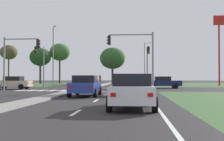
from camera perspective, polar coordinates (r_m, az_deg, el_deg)
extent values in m
plane|color=#282628|center=(36.49, -4.76, -3.54)|extent=(200.00, 200.00, 0.00)
cube|color=gray|center=(18.01, -14.52, -5.53)|extent=(1.20, 22.00, 0.14)
cube|color=gray|center=(61.28, -1.01, -2.59)|extent=(1.20, 36.00, 0.14)
cube|color=silver|center=(11.85, -6.99, -8.08)|extent=(0.14, 2.00, 0.01)
cube|color=silver|center=(17.74, -3.13, -5.84)|extent=(0.14, 2.00, 0.01)
cube|color=silver|center=(23.69, -1.21, -4.71)|extent=(0.14, 2.00, 0.01)
cube|color=silver|center=(18.07, 7.71, -5.75)|extent=(0.14, 24.00, 0.01)
cube|color=silver|center=(29.10, 0.44, -4.09)|extent=(6.40, 0.50, 0.01)
cube|color=silver|center=(33.16, -17.23, -3.69)|extent=(0.70, 2.80, 0.01)
cube|color=silver|center=(32.75, -15.36, -3.73)|extent=(0.70, 2.80, 0.01)
cube|color=silver|center=(32.38, -13.44, -3.77)|extent=(0.70, 2.80, 0.01)
cube|color=silver|center=(32.05, -11.48, -3.81)|extent=(0.70, 2.80, 0.01)
cube|color=silver|center=(31.75, -9.48, -3.84)|extent=(0.70, 2.80, 0.01)
cube|color=#161E47|center=(38.44, 9.95, -2.42)|extent=(4.40, 1.82, 0.68)
cube|color=black|center=(38.41, 9.73, -1.53)|extent=(2.02, 1.60, 0.52)
cube|color=red|center=(38.98, 6.60, -2.32)|extent=(0.04, 0.20, 0.14)
cube|color=red|center=(37.60, 6.68, -2.36)|extent=(0.04, 0.20, 0.14)
cylinder|color=black|center=(39.50, 11.87, -2.88)|extent=(0.64, 0.22, 0.64)
cylinder|color=black|center=(37.70, 12.22, -2.95)|extent=(0.64, 0.22, 0.64)
cylinder|color=black|center=(39.24, 7.78, -2.91)|extent=(0.64, 0.22, 0.64)
cylinder|color=black|center=(37.43, 7.94, -2.98)|extent=(0.64, 0.22, 0.64)
cube|color=silver|center=(13.32, 3.93, -4.45)|extent=(1.82, 4.46, 0.71)
cube|color=black|center=(13.15, 3.92, -1.80)|extent=(1.60, 2.05, 0.52)
cube|color=red|center=(11.10, 0.23, -4.70)|extent=(0.20, 0.04, 0.14)
cube|color=red|center=(11.08, 7.41, -4.70)|extent=(0.20, 0.04, 0.14)
cylinder|color=black|center=(14.80, 0.43, -5.52)|extent=(0.22, 0.64, 0.64)
cylinder|color=black|center=(14.78, 7.53, -5.51)|extent=(0.22, 0.64, 0.64)
cylinder|color=black|center=(11.96, -0.53, -6.51)|extent=(0.22, 0.64, 0.64)
cylinder|color=black|center=(11.94, 8.27, -6.50)|extent=(0.22, 0.64, 0.64)
cube|color=#B7B7BC|center=(33.81, 4.20, -2.53)|extent=(4.30, 1.77, 0.75)
cube|color=black|center=(33.80, 4.46, -1.45)|extent=(1.98, 1.56, 0.52)
cube|color=red|center=(33.20, 7.95, -2.41)|extent=(0.04, 0.20, 0.14)
cube|color=red|center=(34.54, 7.82, -2.37)|extent=(0.04, 0.20, 0.14)
cylinder|color=black|center=(32.97, 1.80, -3.22)|extent=(0.64, 0.22, 0.64)
cylinder|color=black|center=(34.74, 1.94, -3.12)|extent=(0.64, 0.22, 0.64)
cylinder|color=black|center=(32.96, 6.60, -3.21)|extent=(0.64, 0.22, 0.64)
cylinder|color=black|center=(34.73, 6.49, -3.11)|extent=(0.64, 0.22, 0.64)
cube|color=navy|center=(22.07, -5.10, -3.22)|extent=(1.80, 4.57, 0.70)
cube|color=black|center=(21.91, -5.17, -1.63)|extent=(1.59, 2.10, 0.52)
cube|color=red|center=(19.94, -8.15, -3.21)|extent=(0.20, 0.04, 0.14)
cube|color=red|center=(19.69, -4.25, -3.25)|extent=(0.20, 0.04, 0.14)
cylinder|color=black|center=(23.69, -6.67, -3.94)|extent=(0.22, 0.64, 0.64)
cylinder|color=black|center=(23.41, -2.33, -3.98)|extent=(0.22, 0.64, 0.64)
cylinder|color=black|center=(20.83, -8.23, -4.29)|extent=(0.22, 0.64, 0.64)
cylinder|color=black|center=(20.51, -3.29, -4.35)|extent=(0.22, 0.64, 0.64)
cube|color=slate|center=(23.28, 4.02, -3.21)|extent=(1.76, 4.52, 0.63)
cube|color=black|center=(23.11, 4.02, -1.79)|extent=(1.55, 2.08, 0.52)
cube|color=red|center=(21.01, 2.15, -3.24)|extent=(0.20, 0.04, 0.14)
cube|color=red|center=(21.00, 5.80, -3.24)|extent=(0.20, 0.04, 0.14)
cylinder|color=black|center=(24.76, 2.01, -3.84)|extent=(0.22, 0.64, 0.64)
cylinder|color=black|center=(24.74, 6.09, -3.83)|extent=(0.22, 0.64, 0.64)
cylinder|color=black|center=(21.87, 1.69, -4.17)|extent=(0.22, 0.64, 0.64)
cylinder|color=black|center=(21.85, 6.31, -4.16)|extent=(0.22, 0.64, 0.64)
cube|color=#BCAD8E|center=(36.93, -18.66, -2.41)|extent=(4.33, 1.76, 0.69)
cube|color=black|center=(36.86, -18.44, -1.48)|extent=(1.99, 1.55, 0.52)
cube|color=red|center=(35.50, -15.83, -2.37)|extent=(0.04, 0.20, 0.14)
cube|color=red|center=(36.76, -15.11, -2.34)|extent=(0.04, 0.20, 0.14)
cylinder|color=black|center=(38.30, -20.05, -2.88)|extent=(0.64, 0.22, 0.64)
cylinder|color=black|center=(35.60, -17.16, -3.02)|extent=(0.64, 0.22, 0.64)
cylinder|color=black|center=(37.24, -16.16, -2.95)|extent=(0.64, 0.22, 0.64)
cylinder|color=gray|center=(44.69, -13.04, 0.68)|extent=(0.18, 0.18, 5.90)
cylinder|color=gray|center=(43.18, -13.73, 4.34)|extent=(0.12, 3.55, 0.12)
cube|color=black|center=(41.46, -14.50, 3.85)|extent=(0.32, 0.26, 0.95)
sphere|color=#360503|center=(41.34, -14.57, 4.29)|extent=(0.20, 0.20, 0.20)
sphere|color=orange|center=(41.31, -14.58, 3.87)|extent=(0.20, 0.20, 0.20)
sphere|color=black|center=(41.28, -14.58, 3.46)|extent=(0.20, 0.20, 0.20)
cylinder|color=gray|center=(32.34, -20.09, 1.22)|extent=(0.18, 0.18, 5.60)
cylinder|color=gray|center=(31.86, -17.13, 5.84)|extent=(3.55, 0.12, 0.12)
cube|color=black|center=(31.20, -14.09, 5.00)|extent=(0.26, 0.32, 0.95)
sphere|color=red|center=(31.18, -13.81, 5.56)|extent=(0.20, 0.20, 0.20)
sphere|color=#3A2405|center=(31.14, -13.81, 5.01)|extent=(0.20, 0.20, 0.20)
sphere|color=black|center=(31.11, -13.82, 4.46)|extent=(0.20, 0.20, 0.20)
cylinder|color=gray|center=(42.65, 6.83, 0.66)|extent=(0.18, 0.18, 5.76)
cylinder|color=gray|center=(41.01, 6.92, 4.42)|extent=(0.12, 3.64, 0.12)
cube|color=black|center=(39.15, 7.04, 3.92)|extent=(0.32, 0.26, 0.95)
sphere|color=#360503|center=(39.02, 7.05, 4.38)|extent=(0.20, 0.20, 0.20)
sphere|color=#3A2405|center=(38.99, 7.05, 3.94)|extent=(0.20, 0.20, 0.20)
sphere|color=green|center=(38.97, 7.05, 3.50)|extent=(0.20, 0.20, 0.20)
cylinder|color=gray|center=(29.49, 7.89, 1.70)|extent=(0.18, 0.18, 5.91)
cylinder|color=gray|center=(29.70, 3.68, 6.91)|extent=(4.32, 0.12, 0.12)
cube|color=black|center=(29.74, -0.51, 5.88)|extent=(0.26, 0.32, 0.95)
sphere|color=red|center=(29.79, -0.82, 6.45)|extent=(0.20, 0.20, 0.20)
sphere|color=#3A2405|center=(29.75, -0.82, 5.87)|extent=(0.20, 0.20, 0.20)
sphere|color=black|center=(29.72, -0.82, 5.30)|extent=(0.20, 0.20, 0.20)
cylinder|color=gray|center=(52.49, -11.30, 2.71)|extent=(0.20, 0.20, 10.17)
cylinder|color=gray|center=(51.92, -11.11, 8.30)|extent=(1.00, 2.22, 0.10)
ellipsoid|color=#B2B2A8|center=(50.74, -10.94, 8.41)|extent=(0.56, 0.28, 0.20)
cylinder|color=gray|center=(78.83, 6.31, 1.51)|extent=(0.20, 0.20, 10.63)
cylinder|color=gray|center=(78.75, 6.85, 5.33)|extent=(1.55, 1.17, 0.10)
ellipsoid|color=#B2B2A8|center=(78.23, 7.42, 5.30)|extent=(0.56, 0.28, 0.20)
cylinder|color=maroon|center=(47.05, -2.32, -2.42)|extent=(0.16, 0.16, 0.74)
cylinder|color=maroon|center=(47.04, -2.32, -1.50)|extent=(0.34, 0.34, 0.78)
sphere|color=tan|center=(47.04, -2.32, -0.89)|extent=(0.22, 0.22, 0.22)
cylinder|color=red|center=(53.26, 19.99, 2.78)|extent=(0.28, 0.28, 10.32)
cube|color=red|center=(54.01, 19.93, 9.10)|extent=(1.80, 0.30, 1.60)
torus|color=yellow|center=(54.07, 19.48, 9.09)|extent=(0.96, 0.16, 0.96)
torus|color=yellow|center=(54.28, 20.29, 9.05)|extent=(0.96, 0.16, 0.96)
cylinder|color=#423323|center=(73.66, -19.34, 0.07)|extent=(0.32, 0.32, 6.23)
ellipsoid|color=#4C4728|center=(73.88, -19.31, 3.35)|extent=(4.04, 4.04, 3.43)
cylinder|color=#423323|center=(67.77, -13.68, -0.52)|extent=(0.43, 0.43, 4.67)
ellipsoid|color=#1E421E|center=(67.92, -13.67, 2.55)|extent=(4.74, 4.74, 4.02)
cylinder|color=#423323|center=(70.17, -10.07, -0.01)|extent=(0.39, 0.39, 6.03)
ellipsoid|color=#38602D|center=(70.41, -10.05, 3.52)|extent=(4.77, 4.77, 4.05)
cylinder|color=#423323|center=(64.33, 0.10, -0.78)|extent=(0.46, 0.46, 4.07)
ellipsoid|color=#285123|center=(64.46, 0.10, 2.38)|extent=(5.52, 5.52, 4.69)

